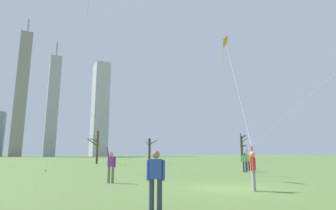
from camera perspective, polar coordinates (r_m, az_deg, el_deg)
name	(u,v)px	position (r m, az deg, el deg)	size (l,w,h in m)	color
ground_plane	(229,188)	(12.70, 13.04, -17.11)	(400.00, 400.00, 0.00)	#5B7A3D
kite_flyer_midfield_right_orange	(246,136)	(13.24, 16.47, -6.50)	(5.04, 7.18, 10.67)	gray
kite_flyer_midfield_left_white	(289,120)	(22.56, 24.68, -3.01)	(6.38, 12.98, 12.95)	#33384C
kite_flyer_far_back_yellow	(86,109)	(15.00, -17.36, -0.90)	(8.83, 2.60, 18.35)	#726656
bystander_strolling_midfield	(156,177)	(7.52, -2.67, -15.23)	(0.45, 0.35, 1.62)	#33384C
bystander_watching_nearby	(248,161)	(25.61, 16.81, -11.39)	(0.50, 0.26, 1.62)	#33384C
distant_kite_high_overhead_pink	(83,1)	(24.22, -17.80, 20.61)	(1.92, 6.56, 15.27)	pink
bare_tree_left_of_center	(97,146)	(42.36, -15.10, -8.43)	(2.04, 2.80, 4.99)	#4C3828
bare_tree_far_right_edge	(242,147)	(53.56, 15.65, -8.70)	(2.71, 2.67, 5.37)	#423326
bare_tree_rightmost	(150,150)	(42.78, -3.98, -9.58)	(1.52, 3.46, 3.91)	#423326
skyline_slender_spire	(100,109)	(158.33, -14.46, -0.81)	(8.20, 10.96, 54.08)	#B2B2B7
skyline_wide_slab	(52,106)	(149.28, -23.68, -0.13)	(5.45, 9.55, 60.63)	#9EA3AD
skyline_squat_block	(21,92)	(149.65, -29.05, 2.38)	(5.47, 6.61, 70.36)	gray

